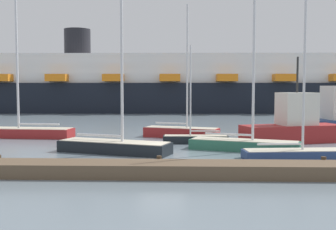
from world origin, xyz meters
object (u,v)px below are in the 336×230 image
object	(u,v)px
sailboat_1	(244,142)
fishing_boat_1	(293,125)
sailboat_3	(195,138)
sailboat_5	(114,144)
cruise_ship	(169,86)
sailboat_4	(181,131)
sailboat_0	(26,130)
sailboat_6	(295,150)

from	to	relation	value
sailboat_1	fishing_boat_1	xyz separation A→B (m)	(4.14, 4.07, 0.69)
sailboat_3	sailboat_5	distance (m)	6.71
cruise_ship	fishing_boat_1	bearing A→B (deg)	-75.89
sailboat_3	fishing_boat_1	bearing A→B (deg)	-173.98
sailboat_3	sailboat_4	distance (m)	3.48
fishing_boat_1	cruise_ship	distance (m)	38.62
sailboat_0	sailboat_3	bearing A→B (deg)	172.33
fishing_boat_1	sailboat_3	bearing A→B (deg)	169.32
sailboat_4	cruise_ship	world-z (taller)	cruise_ship
sailboat_1	fishing_boat_1	bearing A→B (deg)	64.29
cruise_ship	sailboat_1	bearing A→B (deg)	-82.87
sailboat_1	sailboat_3	world-z (taller)	sailboat_1
sailboat_1	sailboat_4	distance (m)	7.68
sailboat_4	fishing_boat_1	size ratio (longest dim) A/B	1.35
sailboat_6	fishing_boat_1	bearing A→B (deg)	70.10
sailboat_1	sailboat_4	bearing A→B (deg)	140.51
sailboat_0	sailboat_6	size ratio (longest dim) A/B	1.11
sailboat_1	cruise_ship	world-z (taller)	cruise_ship
sailboat_4	cruise_ship	xyz separation A→B (m)	(-1.94, 34.64, 3.69)
sailboat_0	fishing_boat_1	xyz separation A→B (m)	(20.36, -2.17, 0.66)
sailboat_4	cruise_ship	bearing A→B (deg)	111.38
sailboat_0	sailboat_5	size ratio (longest dim) A/B	1.01
sailboat_1	sailboat_6	xyz separation A→B (m)	(2.33, -2.97, -0.05)
sailboat_3	sailboat_5	xyz separation A→B (m)	(-5.05, -4.42, 0.18)
sailboat_6	sailboat_1	bearing A→B (deg)	122.73
fishing_boat_1	sailboat_6	bearing A→B (deg)	-121.53
sailboat_5	cruise_ship	xyz separation A→B (m)	(2.11, 42.39, 3.66)
sailboat_0	fishing_boat_1	world-z (taller)	sailboat_0
sailboat_0	cruise_ship	world-z (taller)	cruise_ship
sailboat_5	cruise_ship	bearing A→B (deg)	105.69
sailboat_3	sailboat_4	size ratio (longest dim) A/B	0.67
sailboat_5	sailboat_1	bearing A→B (deg)	26.70
fishing_boat_1	sailboat_0	bearing A→B (deg)	156.84
sailboat_1	sailboat_5	bearing A→B (deg)	-152.02
sailboat_0	sailboat_1	distance (m)	17.38
sailboat_1	sailboat_6	world-z (taller)	sailboat_1
sailboat_1	sailboat_3	distance (m)	4.39
sailboat_6	sailboat_5	bearing A→B (deg)	164.53
sailboat_4	sailboat_5	distance (m)	8.75
sailboat_3	fishing_boat_1	world-z (taller)	sailboat_3
sailboat_3	sailboat_4	world-z (taller)	sailboat_4
sailboat_1	cruise_ship	xyz separation A→B (m)	(-5.87, 41.24, 3.68)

